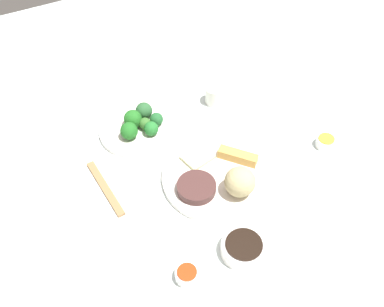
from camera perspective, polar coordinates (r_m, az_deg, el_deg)
The scene contains 21 objects.
tabletop at distance 1.23m, azimuth 3.18°, elevation -3.46°, with size 2.20×2.20×0.02m, color white.
main_plate at distance 1.21m, azimuth 3.22°, elevation -2.90°, with size 0.30×0.30×0.02m, color white.
rice_scoop at distance 1.14m, azimuth 6.08°, elevation -3.58°, with size 0.08×0.08×0.08m, color tan.
spring_roll at distance 1.23m, azimuth 5.80°, elevation -0.35°, with size 0.11×0.03×0.03m, color gold.
crab_rangoon_wonton at distance 1.24m, azimuth 0.71°, elevation -0.47°, with size 0.06×0.08×0.01m, color beige.
stir_fry_heap at distance 1.16m, azimuth 0.56°, elevation -4.32°, with size 0.10×0.10×0.02m, color #472A28.
broccoli_plate at distance 1.34m, azimuth -6.81°, elevation 3.06°, with size 0.23×0.23×0.01m, color white.
broccoli_floret_0 at distance 1.33m, azimuth -7.50°, elevation 4.36°, with size 0.05×0.05×0.05m, color #226A22.
broccoli_floret_1 at distance 1.35m, azimuth -6.10°, elevation 5.41°, with size 0.05×0.05×0.05m, color #2A5D31.
broccoli_floret_2 at distance 1.29m, azimuth -7.97°, elevation 2.86°, with size 0.05×0.05×0.05m, color #216922.
broccoli_floret_3 at distance 1.30m, azimuth -5.18°, elevation 3.16°, with size 0.04×0.04×0.04m, color #25742E.
broccoli_floret_4 at distance 1.33m, azimuth -4.52°, elevation 4.34°, with size 0.04×0.04×0.04m, color #225F2E.
broccoli_floret_6 at distance 1.32m, azimuth -5.97°, elevation 3.78°, with size 0.04×0.04×0.04m, color #376B2B.
soy_sauce_bowl at distance 1.08m, azimuth 6.52°, elevation -11.85°, with size 0.11×0.11×0.03m, color white.
soy_sauce_bowl_liquid at distance 1.07m, azimuth 6.60°, elevation -11.34°, with size 0.09×0.09×0.00m, color black.
sauce_ramekin_sweet_and_sour at distance 1.05m, azimuth -0.63°, elevation -15.14°, with size 0.05×0.05×0.03m, color white.
sauce_ramekin_sweet_and_sour_liquid at distance 1.03m, azimuth -0.64°, elevation -14.76°, with size 0.04×0.04×0.00m, color red.
sauce_ramekin_hot_mustard at distance 1.34m, azimuth 16.52°, elevation 1.36°, with size 0.05×0.05×0.03m, color white.
sauce_ramekin_hot_mustard_liquid at distance 1.33m, azimuth 16.66°, elevation 1.81°, with size 0.04×0.04×0.00m, color yellow.
teacup at distance 1.41m, azimuth 2.89°, elevation 7.39°, with size 0.06×0.06×0.06m, color silver.
chopsticks_pair at distance 1.21m, azimuth -10.92°, elevation -4.30°, with size 0.20×0.02×0.01m, color #A07348.
Camera 1 is at (0.64, -0.41, 0.97)m, focal length 42.17 mm.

